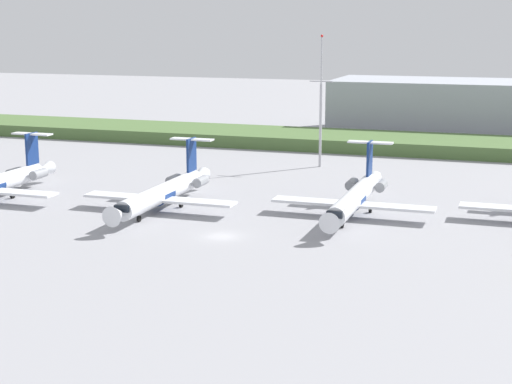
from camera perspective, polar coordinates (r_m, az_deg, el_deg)
ground_plane at (r=129.31m, az=2.29°, el=0.11°), size 500.00×500.00×0.00m
grass_berm at (r=175.57m, az=6.76°, el=3.64°), size 320.00×20.00×2.72m
regional_jet_second at (r=116.44m, az=-6.60°, el=-0.01°), size 22.81×31.00×9.00m
regional_jet_third at (r=113.28m, az=7.07°, el=-0.36°), size 22.81×31.00×9.00m
antenna_mast at (r=149.76m, az=4.64°, el=5.64°), size 4.40×0.50×24.48m
distant_hangar at (r=201.00m, az=14.83°, el=5.84°), size 64.24×26.15×12.93m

